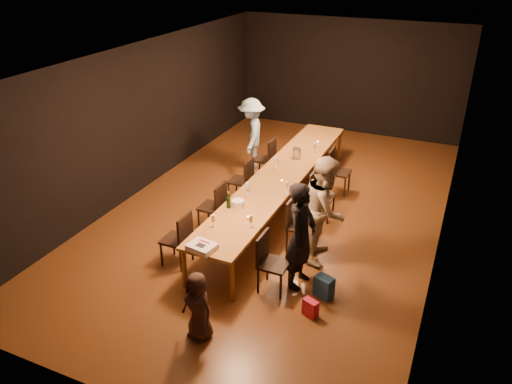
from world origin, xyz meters
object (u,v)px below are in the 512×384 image
at_px(chair_left_3, 264,159).
at_px(woman_birthday, 301,236).
at_px(child, 198,306).
at_px(champagne_bottle, 228,200).
at_px(chair_right_1, 301,226).
at_px(chair_right_0, 274,264).
at_px(chair_left_2, 240,180).
at_px(chair_left_0, 176,239).
at_px(plate_stack, 238,204).
at_px(chair_right_3, 339,172).
at_px(woman_tan, 325,209).
at_px(table, 280,177).
at_px(birthday_cake, 202,247).
at_px(man_blue, 251,134).
at_px(chair_right_2, 322,196).
at_px(ice_bucket, 297,153).
at_px(chair_left_1, 212,206).

height_order(chair_left_3, woman_birthday, woman_birthday).
relative_size(child, champagne_bottle, 3.25).
bearing_deg(chair_right_1, chair_right_0, -0.00).
height_order(chair_right_0, chair_left_2, same).
height_order(chair_right_0, champagne_bottle, champagne_bottle).
distance_m(chair_left_0, champagne_bottle, 1.07).
bearing_deg(plate_stack, chair_right_3, 69.20).
distance_m(chair_left_2, woman_tan, 2.48).
xyz_separation_m(table, champagne_bottle, (-0.30, -1.59, 0.20)).
height_order(chair_left_0, birthday_cake, chair_left_0).
distance_m(chair_left_2, child, 3.91).
bearing_deg(chair_right_0, chair_right_3, 180.00).
xyz_separation_m(chair_left_0, plate_stack, (0.68, 0.91, 0.34)).
height_order(chair_right_3, birthday_cake, chair_right_3).
distance_m(chair_left_3, man_blue, 0.76).
relative_size(chair_left_2, plate_stack, 4.35).
relative_size(plate_stack, champagne_bottle, 0.70).
bearing_deg(champagne_bottle, plate_stack, 36.19).
bearing_deg(woman_tan, plate_stack, 93.94).
relative_size(chair_right_1, chair_right_2, 1.00).
height_order(chair_right_3, ice_bucket, ice_bucket).
bearing_deg(chair_left_1, woman_birthday, -114.23).
bearing_deg(chair_left_0, chair_left_2, 0.00).
xyz_separation_m(chair_right_2, child, (-0.53, -3.73, 0.03)).
bearing_deg(chair_left_1, chair_right_3, -35.31).
xyz_separation_m(chair_right_2, champagne_bottle, (-1.15, -1.59, 0.44)).
height_order(woman_birthday, woman_tan, woman_tan).
distance_m(man_blue, birthday_cake, 4.70).
relative_size(chair_left_0, chair_left_1, 1.00).
height_order(table, chair_left_1, chair_left_1).
relative_size(chair_left_1, woman_birthday, 0.55).
distance_m(chair_left_0, chair_left_2, 2.40).
xyz_separation_m(chair_right_1, chair_right_2, (0.00, 1.20, 0.00)).
height_order(man_blue, birthday_cake, man_blue).
distance_m(plate_stack, champagne_bottle, 0.19).
bearing_deg(champagne_bottle, woman_birthday, -19.35).
distance_m(birthday_cake, plate_stack, 1.38).
xyz_separation_m(chair_right_0, birthday_cake, (-0.94, -0.47, 0.33)).
bearing_deg(chair_left_3, woman_birthday, -148.78).
relative_size(chair_right_2, chair_left_3, 1.00).
bearing_deg(chair_right_0, chair_right_2, 180.00).
bearing_deg(chair_right_2, woman_birthday, 8.13).
bearing_deg(woman_birthday, chair_left_3, 34.30).
relative_size(chair_left_0, child, 0.94).
bearing_deg(ice_bucket, chair_left_2, -133.37).
height_order(woman_tan, ice_bucket, woman_tan).
distance_m(child, birthday_cake, 0.99).
bearing_deg(chair_left_3, champagne_bottle, -168.92).
height_order(birthday_cake, champagne_bottle, champagne_bottle).
height_order(chair_right_1, champagne_bottle, champagne_bottle).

